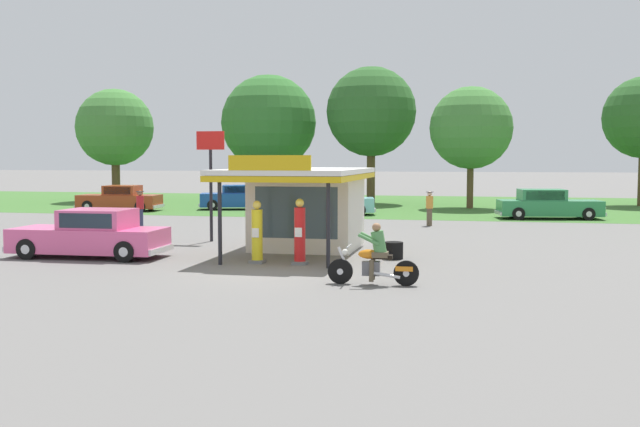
{
  "coord_description": "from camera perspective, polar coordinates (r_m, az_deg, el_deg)",
  "views": [
    {
      "loc": [
        5.85,
        -19.52,
        3.21
      ],
      "look_at": [
        0.84,
        3.49,
        1.4
      ],
      "focal_mm": 40.68,
      "sensor_mm": 36.0,
      "label": 1
    }
  ],
  "objects": [
    {
      "name": "tree_oak_left",
      "position": [
        51.19,
        3.92,
        7.81
      ],
      "size": [
        6.27,
        6.27,
        9.57
      ],
      "color": "brown",
      "rests_on": "ground"
    },
    {
      "name": "service_station_kiosk",
      "position": [
        25.34,
        -1.16,
        0.87
      ],
      "size": [
        4.22,
        6.83,
        3.29
      ],
      "color": "silver",
      "rests_on": "ground"
    },
    {
      "name": "parked_car_back_row_centre_left",
      "position": [
        45.5,
        -6.33,
        1.2
      ],
      "size": [
        5.29,
        3.1,
        1.52
      ],
      "color": "#19479E",
      "rests_on": "ground"
    },
    {
      "name": "gas_pump_nearside",
      "position": [
        22.18,
        -4.97,
        -1.67
      ],
      "size": [
        0.44,
        0.44,
        1.91
      ],
      "color": "slate",
      "rests_on": "ground"
    },
    {
      "name": "roadside_pole_sign",
      "position": [
        28.07,
        -8.6,
        3.76
      ],
      "size": [
        1.1,
        0.12,
        4.22
      ],
      "color": "black",
      "rests_on": "ground"
    },
    {
      "name": "featured_classic_sedan",
      "position": [
        24.57,
        -17.58,
        -1.65
      ],
      "size": [
        5.14,
        2.07,
        1.56
      ],
      "color": "#E55993",
      "rests_on": "ground"
    },
    {
      "name": "bystander_chatting_near_pumps",
      "position": [
        34.6,
        8.61,
        0.48
      ],
      "size": [
        0.36,
        0.36,
        1.64
      ],
      "color": "brown",
      "rests_on": "ground"
    },
    {
      "name": "grass_verge_strip",
      "position": [
        49.97,
        5.55,
        0.7
      ],
      "size": [
        120.0,
        24.0,
        0.01
      ],
      "primitive_type": "cube",
      "color": "#3D6B2D",
      "rests_on": "ground"
    },
    {
      "name": "ground_plane",
      "position": [
        20.63,
        -4.35,
        -4.57
      ],
      "size": [
        300.0,
        300.0,
        0.0
      ],
      "primitive_type": "plane",
      "color": "slate"
    },
    {
      "name": "gas_pump_offside",
      "position": [
        21.81,
        -1.6,
        -1.66
      ],
      "size": [
        0.44,
        0.44,
        1.99
      ],
      "color": "slate",
      "rests_on": "ground"
    },
    {
      "name": "bystander_strolling_foreground",
      "position": [
        34.4,
        -13.97,
        0.44
      ],
      "size": [
        0.37,
        0.37,
        1.7
      ],
      "color": "#2D3351",
      "rests_on": "ground"
    },
    {
      "name": "spare_tire_stack",
      "position": [
        23.19,
        5.82,
        -2.91
      ],
      "size": [
        0.6,
        0.6,
        0.54
      ],
      "color": "black",
      "rests_on": "ground"
    },
    {
      "name": "parked_car_back_row_centre",
      "position": [
        45.62,
        -15.46,
        1.09
      ],
      "size": [
        5.17,
        2.29,
        1.55
      ],
      "color": "#993819",
      "rests_on": "ground"
    },
    {
      "name": "motorcycle_with_rider",
      "position": [
        18.38,
        4.32,
        -3.61
      ],
      "size": [
        2.32,
        0.7,
        1.58
      ],
      "color": "black",
      "rests_on": "ground"
    },
    {
      "name": "parked_car_back_row_far_right",
      "position": [
        40.93,
        0.78,
        0.88
      ],
      "size": [
        5.41,
        2.73,
        1.51
      ],
      "color": "#7AC6D1",
      "rests_on": "ground"
    },
    {
      "name": "tree_oak_far_right",
      "position": [
        53.75,
        -4.06,
        7.15
      ],
      "size": [
        6.98,
        6.98,
        9.3
      ],
      "color": "brown",
      "rests_on": "ground"
    },
    {
      "name": "parked_car_second_row_spare",
      "position": [
        40.06,
        17.48,
        0.63
      ],
      "size": [
        5.61,
        2.65,
        1.56
      ],
      "color": "#2D844C",
      "rests_on": "ground"
    },
    {
      "name": "tree_oak_centre",
      "position": [
        55.86,
        -16.0,
        6.35
      ],
      "size": [
        5.77,
        5.62,
        8.26
      ],
      "color": "brown",
      "rests_on": "ground"
    },
    {
      "name": "tree_oak_far_left",
      "position": [
        47.11,
        11.79,
        6.6
      ],
      "size": [
        5.22,
        5.22,
        7.72
      ],
      "color": "brown",
      "rests_on": "ground"
    }
  ]
}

